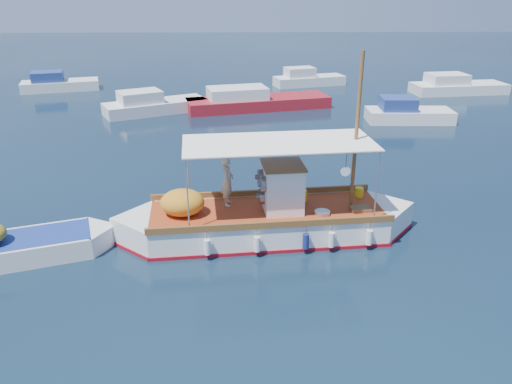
{
  "coord_description": "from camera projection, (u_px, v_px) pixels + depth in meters",
  "views": [
    {
      "loc": [
        -0.83,
        -15.48,
        8.42
      ],
      "look_at": [
        -0.45,
        0.0,
        1.9
      ],
      "focal_mm": 35.0,
      "sensor_mm": 36.0,
      "label": 1
    }
  ],
  "objects": [
    {
      "name": "bg_boat_far_n",
      "position": [
        307.0,
        80.0,
        43.94
      ],
      "size": [
        6.5,
        3.6,
        1.8
      ],
      "rotation": [
        0.0,
        0.0,
        0.27
      ],
      "color": "silver",
      "rests_on": "ground"
    },
    {
      "name": "fishing_caique",
      "position": [
        265.0,
        220.0,
        17.78
      ],
      "size": [
        10.85,
        3.68,
        6.65
      ],
      "rotation": [
        0.0,
        0.0,
        0.1
      ],
      "color": "white",
      "rests_on": "ground"
    },
    {
      "name": "dinghy",
      "position": [
        15.0,
        250.0,
        16.33
      ],
      "size": [
        6.17,
        3.24,
        1.59
      ],
      "rotation": [
        0.0,
        0.0,
        0.33
      ],
      "color": "white",
      "rests_on": "ground"
    },
    {
      "name": "bg_boat_far_w",
      "position": [
        58.0,
        84.0,
        41.94
      ],
      "size": [
        6.55,
        3.92,
        1.8
      ],
      "rotation": [
        0.0,
        0.0,
        0.28
      ],
      "color": "silver",
      "rests_on": "ground"
    },
    {
      "name": "bg_boat_ne",
      "position": [
        407.0,
        114.0,
        32.5
      ],
      "size": [
        5.53,
        2.38,
        1.8
      ],
      "rotation": [
        0.0,
        0.0,
        -0.03
      ],
      "color": "silver",
      "rests_on": "ground"
    },
    {
      "name": "bg_boat_nw",
      "position": [
        153.0,
        106.0,
        34.69
      ],
      "size": [
        7.33,
        5.28,
        1.8
      ],
      "rotation": [
        0.0,
        0.0,
        0.46
      ],
      "color": "silver",
      "rests_on": "ground"
    },
    {
      "name": "ground",
      "position": [
        269.0,
        242.0,
        17.54
      ],
      "size": [
        160.0,
        160.0,
        0.0
      ],
      "primitive_type": "plane",
      "color": "black",
      "rests_on": "ground"
    },
    {
      "name": "bg_boat_e",
      "position": [
        456.0,
        87.0,
        40.86
      ],
      "size": [
        7.86,
        3.49,
        1.8
      ],
      "rotation": [
        0.0,
        0.0,
        0.12
      ],
      "color": "silver",
      "rests_on": "ground"
    },
    {
      "name": "bg_boat_n",
      "position": [
        254.0,
        102.0,
        35.83
      ],
      "size": [
        10.61,
        5.15,
        1.8
      ],
      "rotation": [
        0.0,
        0.0,
        0.24
      ],
      "color": "maroon",
      "rests_on": "ground"
    }
  ]
}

